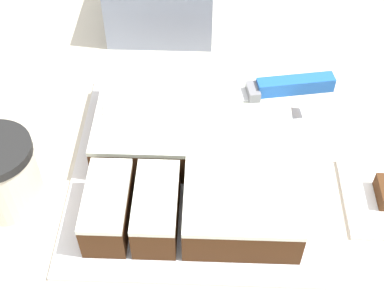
# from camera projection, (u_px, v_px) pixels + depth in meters

# --- Properties ---
(countertop) EXTENTS (1.40, 1.10, 0.95)m
(countertop) POSITION_uv_depth(u_px,v_px,m) (229.00, 280.00, 1.17)
(countertop) COLOR beige
(countertop) RESTS_ON ground_plane
(cake_board) EXTENTS (0.33, 0.36, 0.01)m
(cake_board) POSITION_uv_depth(u_px,v_px,m) (192.00, 169.00, 0.76)
(cake_board) COLOR silver
(cake_board) RESTS_ON countertop
(cake) EXTENTS (0.27, 0.30, 0.06)m
(cake) POSITION_uv_depth(u_px,v_px,m) (194.00, 152.00, 0.73)
(cake) COLOR #472814
(cake) RESTS_ON cake_board
(knife) EXTENTS (0.33, 0.08, 0.02)m
(knife) POSITION_uv_depth(u_px,v_px,m) (264.00, 89.00, 0.76)
(knife) COLOR silver
(knife) RESTS_ON cake
(coffee_cup) EXTENTS (0.10, 0.10, 0.10)m
(coffee_cup) POSITION_uv_depth(u_px,v_px,m) (1.00, 174.00, 0.69)
(coffee_cup) COLOR beige
(coffee_cup) RESTS_ON countertop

